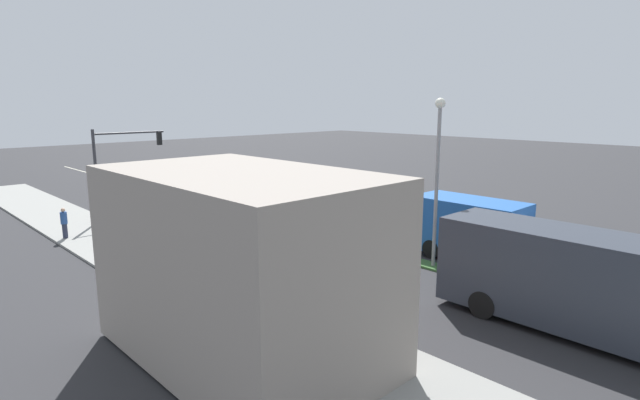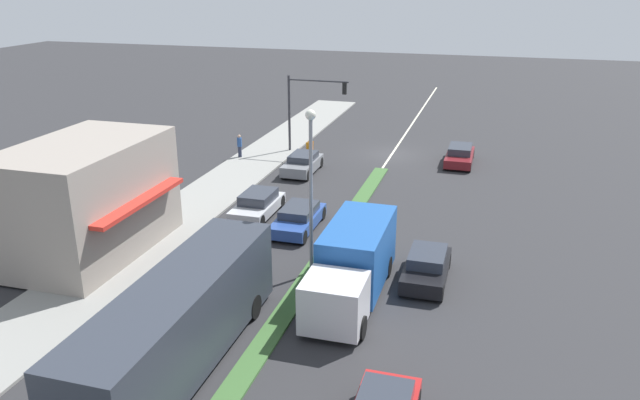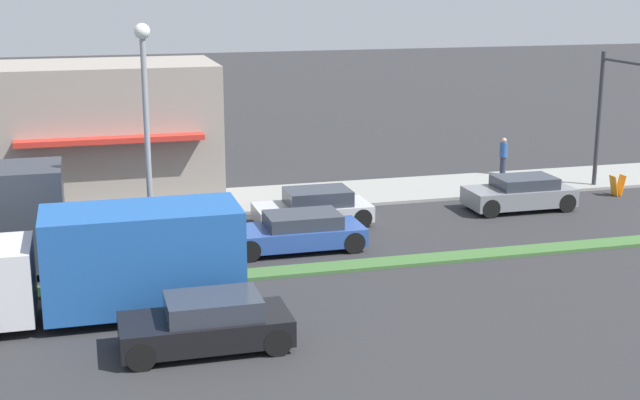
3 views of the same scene
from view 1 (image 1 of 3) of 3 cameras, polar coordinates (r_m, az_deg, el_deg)
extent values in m
plane|color=#2B2B2D|center=(24.52, 7.93, -6.30)|extent=(160.00, 160.00, 0.00)
cube|color=gray|center=(18.29, -8.98, -12.27)|extent=(4.00, 73.00, 0.12)
cube|color=#3D6633|center=(20.54, 28.38, -10.89)|extent=(0.90, 46.00, 0.10)
cube|color=beige|center=(38.00, -13.84, -0.31)|extent=(0.16, 60.00, 0.01)
cube|color=gray|center=(14.29, -8.91, -7.34)|extent=(5.08, 8.45, 5.32)
cube|color=red|center=(16.00, -0.39, -4.69)|extent=(0.70, 6.76, 0.20)
cylinder|color=#333338|center=(33.18, -24.20, 2.54)|extent=(0.18, 0.18, 5.60)
cylinder|color=#333338|center=(33.76, -20.93, 7.18)|extent=(4.50, 0.12, 0.12)
cube|color=black|center=(34.59, -17.90, 6.70)|extent=(0.28, 0.24, 0.84)
sphere|color=red|center=(34.69, -18.02, 7.15)|extent=(0.18, 0.18, 0.18)
sphere|color=gold|center=(34.71, -17.99, 6.71)|extent=(0.18, 0.18, 0.18)
sphere|color=green|center=(34.73, -17.96, 6.27)|extent=(0.18, 0.18, 0.18)
cylinder|color=gray|center=(22.28, 13.17, 1.29)|extent=(0.16, 0.16, 7.00)
sphere|color=silver|center=(21.98, 13.59, 10.71)|extent=(0.44, 0.44, 0.44)
cylinder|color=#282D42|center=(30.10, -27.12, -3.16)|extent=(0.26, 0.26, 0.79)
cylinder|color=#284C8C|center=(29.95, -27.24, -1.83)|extent=(0.34, 0.34, 0.64)
sphere|color=tan|center=(29.86, -27.31, -1.03)|extent=(0.22, 0.22, 0.22)
cube|color=orange|center=(34.35, -21.60, -1.23)|extent=(0.45, 0.21, 0.84)
cube|color=orange|center=(34.06, -21.40, -1.32)|extent=(0.45, 0.21, 0.84)
cube|color=silver|center=(22.85, 25.00, -5.35)|extent=(2.28, 2.20, 1.90)
cube|color=#1E519E|center=(24.33, 16.63, -2.96)|extent=(2.40, 5.10, 2.60)
cylinder|color=black|center=(23.97, 26.25, -6.64)|extent=(0.28, 0.90, 0.90)
cylinder|color=black|center=(22.03, 24.28, -7.97)|extent=(0.28, 0.90, 0.90)
cylinder|color=black|center=(26.11, 15.29, -4.48)|extent=(0.28, 0.90, 0.90)
cylinder|color=black|center=(24.35, 12.65, -5.48)|extent=(0.28, 0.90, 0.90)
cube|color=#2D333D|center=(17.63, 30.92, -8.74)|extent=(2.50, 11.00, 3.00)
cylinder|color=black|center=(20.20, 21.21, -9.34)|extent=(0.30, 0.96, 0.96)
cylinder|color=black|center=(18.29, 18.12, -11.28)|extent=(0.30, 0.96, 0.96)
cube|color=#B7BABF|center=(23.48, -6.72, -5.84)|extent=(1.88, 4.14, 0.57)
cube|color=#2D333D|center=(23.48, -7.06, -4.43)|extent=(1.60, 2.28, 0.54)
cylinder|color=black|center=(22.82, -2.55, -6.60)|extent=(0.22, 0.70, 0.70)
cylinder|color=black|center=(21.80, -5.90, -7.50)|extent=(0.22, 0.70, 0.70)
cylinder|color=black|center=(25.24, -7.41, -4.95)|extent=(0.22, 0.70, 0.70)
cylinder|color=black|center=(24.33, -10.61, -5.66)|extent=(0.22, 0.70, 0.70)
cube|color=slate|center=(30.20, -16.15, -2.29)|extent=(1.83, 4.08, 0.67)
cube|color=#2D333D|center=(30.26, -16.39, -1.22)|extent=(1.56, 2.24, 0.42)
cylinder|color=black|center=(29.27, -13.28, -2.91)|extent=(0.22, 0.71, 0.71)
cylinder|color=black|center=(28.51, -16.10, -3.42)|extent=(0.22, 0.71, 0.71)
cylinder|color=black|center=(31.97, -16.16, -1.89)|extent=(0.22, 0.71, 0.71)
cylinder|color=black|center=(31.27, -18.80, -2.32)|extent=(0.22, 0.71, 0.71)
cube|color=maroon|center=(39.73, -6.85, 1.10)|extent=(1.81, 4.37, 0.59)
cube|color=#2D333D|center=(39.81, -7.06, 1.90)|extent=(1.54, 2.40, 0.49)
cylinder|color=black|center=(38.87, -4.31, 0.69)|extent=(0.22, 0.62, 0.62)
cylinder|color=black|center=(37.88, -6.20, 0.39)|extent=(0.22, 0.62, 0.62)
cylinder|color=black|center=(41.64, -7.44, 1.32)|extent=(0.22, 0.62, 0.62)
cylinder|color=black|center=(40.72, -9.26, 1.05)|extent=(0.22, 0.62, 0.62)
cube|color=black|center=(27.53, 17.22, -3.66)|extent=(1.80, 4.05, 0.65)
cube|color=#2D333D|center=(27.49, 16.92, -2.44)|extent=(1.53, 2.23, 0.49)
cylinder|color=black|center=(27.58, 20.88, -4.23)|extent=(0.22, 0.69, 0.69)
cylinder|color=black|center=(26.18, 19.36, -4.92)|extent=(0.22, 0.69, 0.69)
cylinder|color=black|center=(29.00, 15.25, -3.16)|extent=(0.22, 0.69, 0.69)
cylinder|color=black|center=(27.68, 13.53, -3.75)|extent=(0.22, 0.69, 0.69)
cube|color=#284793|center=(24.29, 0.41, -5.15)|extent=(1.87, 4.35, 0.59)
cube|color=#2D333D|center=(24.30, 0.05, -3.88)|extent=(1.59, 2.39, 0.44)
cylinder|color=black|center=(23.77, 4.75, -5.88)|extent=(0.22, 0.71, 0.71)
cylinder|color=black|center=(22.60, 1.92, -6.75)|extent=(0.22, 0.71, 0.71)
cylinder|color=black|center=(26.07, -0.91, -4.32)|extent=(0.22, 0.71, 0.71)
cylinder|color=black|center=(25.01, -3.72, -5.01)|extent=(0.22, 0.71, 0.71)
camera|label=2|loc=(29.06, 73.53, 14.18)|focal=35.00mm
camera|label=3|loc=(44.54, 33.71, 11.06)|focal=50.00mm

